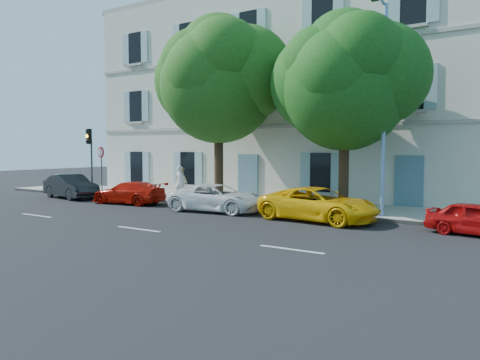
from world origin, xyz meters
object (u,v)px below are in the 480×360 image
Objects in this scene: car_yellow_supercar at (318,204)px; car_red_hatchback at (479,219)px; car_white_coupe at (217,198)px; pedestrian_b at (181,182)px; car_red_coupe at (129,193)px; street_lamp at (383,96)px; tree_left at (218,85)px; road_sign at (101,160)px; car_dark_sedan at (71,186)px; pedestrian_a at (180,182)px; tree_right at (345,88)px; traffic_light at (90,147)px.

car_yellow_supercar is 1.48× the size of car_red_hatchback.
pedestrian_b is (-4.52, 2.86, 0.36)m from car_white_coupe.
street_lamp reaches higher than car_red_coupe.
tree_left reaches higher than street_lamp.
pedestrian_b is (-2.89, 0.46, -5.00)m from tree_left.
road_sign reaches higher than car_red_hatchback.
street_lamp is at bearing -5.77° from tree_left.
car_yellow_supercar is (15.10, 0.05, -0.02)m from car_dark_sedan.
pedestrian_b is (0.96, 2.97, 0.40)m from car_red_coupe.
car_yellow_supercar is at bearing 160.30° from pedestrian_a.
tree_right is at bearing -3.20° from tree_left.
car_yellow_supercar is at bearing -141.82° from street_lamp.
pedestrian_b is at bearing 170.87° from tree_left.
tree_right reaches higher than pedestrian_a.
car_red_hatchback is 1.16× the size of road_sign.
pedestrian_a reaches higher than pedestrian_b.
tree_left is 5.48× the size of pedestrian_b.
pedestrian_a is at bearing 146.15° from car_red_coupe.
traffic_light is (-20.76, 1.39, 2.37)m from car_red_hatchback.
tree_left is at bearing 176.80° from tree_right.
pedestrian_a is 1.06× the size of pedestrian_b.
traffic_light is (-15.17, 1.39, 2.25)m from car_yellow_supercar.
car_dark_sedan is at bearing 84.27° from car_white_coupe.
street_lamp reaches higher than car_yellow_supercar.
car_red_coupe is 1.23× the size of car_red_hatchback.
tree_left reaches higher than road_sign.
pedestrian_a is (5.98, 2.45, 0.35)m from car_dark_sedan.
street_lamp is (1.96, 1.54, 4.20)m from car_yellow_supercar.
car_red_hatchback is at bearing -3.84° from traffic_light.
car_red_coupe is at bearing -23.46° from road_sign.
street_lamp is (12.34, 1.65, 4.29)m from car_red_coupe.
traffic_light is 0.46× the size of street_lamp.
car_yellow_supercar is 0.57× the size of street_lamp.
pedestrian_b reaches higher than car_red_coupe.
pedestrian_a is at bearing 177.64° from tree_right.
car_dark_sedan is at bearing 95.83° from car_yellow_supercar.
tree_right is 10.31m from pedestrian_a.
pedestrian_a is at bearing 54.36° from car_white_coupe.
pedestrian_a is at bearing 80.87° from car_yellow_supercar.
street_lamp is at bearing -15.54° from tree_right.
traffic_light is 6.42m from pedestrian_a.
traffic_light is at bearing 96.06° from car_red_hatchback.
tree_left is at bearing 88.67° from car_red_hatchback.
car_dark_sedan is at bearing -97.92° from car_red_coupe.
car_red_hatchback is 7.47m from tree_right.
pedestrian_a is (5.48, 0.68, -1.11)m from road_sign.
tree_right is 2.93× the size of road_sign.
street_lamp is (17.13, 0.16, 1.95)m from traffic_light.
car_dark_sedan is 17.64m from street_lamp.
street_lamp is (6.86, 1.54, 4.25)m from car_white_coupe.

